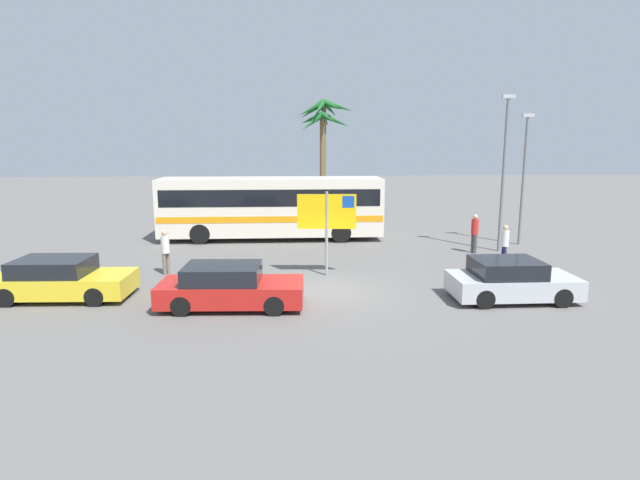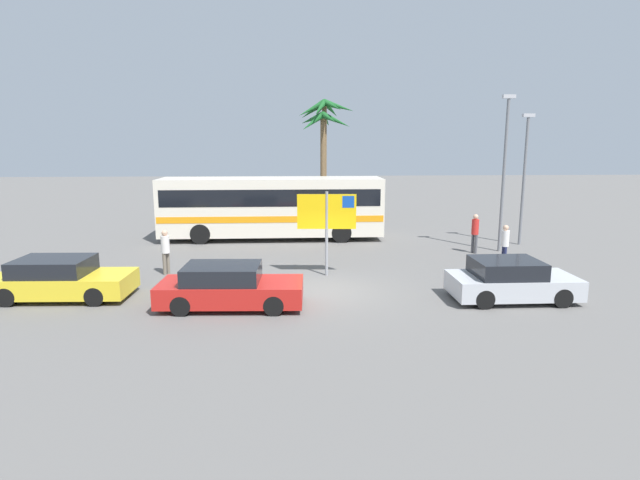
{
  "view_description": "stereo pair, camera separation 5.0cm",
  "coord_description": "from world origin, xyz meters",
  "px_view_note": "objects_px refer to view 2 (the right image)",
  "views": [
    {
      "loc": [
        -1.04,
        -16.8,
        5.02
      ],
      "look_at": [
        0.1,
        2.56,
        1.3
      ],
      "focal_mm": 28.92,
      "sensor_mm": 36.0,
      "label": 1
    },
    {
      "loc": [
        -0.99,
        -16.8,
        5.02
      ],
      "look_at": [
        0.1,
        2.56,
        1.3
      ],
      "focal_mm": 28.92,
      "sensor_mm": 36.0,
      "label": 2
    }
  ],
  "objects_px": {
    "pedestrian_crossing_lot": "(475,230)",
    "car_silver": "(511,281)",
    "ferry_sign": "(328,215)",
    "pedestrian_near_sign": "(165,248)",
    "car_yellow": "(60,279)",
    "pedestrian_by_bus": "(505,242)",
    "bus_front_coach": "(272,205)",
    "car_red": "(229,287)"
  },
  "relations": [
    {
      "from": "car_red",
      "to": "pedestrian_by_bus",
      "type": "xyz_separation_m",
      "value": [
        10.6,
        4.73,
        0.36
      ]
    },
    {
      "from": "bus_front_coach",
      "to": "pedestrian_crossing_lot",
      "type": "height_order",
      "value": "bus_front_coach"
    },
    {
      "from": "pedestrian_crossing_lot",
      "to": "car_yellow",
      "type": "bearing_deg",
      "value": 169.65
    },
    {
      "from": "car_silver",
      "to": "pedestrian_near_sign",
      "type": "bearing_deg",
      "value": 161.83
    },
    {
      "from": "pedestrian_near_sign",
      "to": "car_red",
      "type": "bearing_deg",
      "value": 158.67
    },
    {
      "from": "bus_front_coach",
      "to": "car_yellow",
      "type": "relative_size",
      "value": 2.57
    },
    {
      "from": "bus_front_coach",
      "to": "car_yellow",
      "type": "bearing_deg",
      "value": -122.87
    },
    {
      "from": "car_silver",
      "to": "bus_front_coach",
      "type": "bearing_deg",
      "value": 126.21
    },
    {
      "from": "car_yellow",
      "to": "pedestrian_near_sign",
      "type": "distance_m",
      "value": 4.0
    },
    {
      "from": "bus_front_coach",
      "to": "car_silver",
      "type": "height_order",
      "value": "bus_front_coach"
    },
    {
      "from": "ferry_sign",
      "to": "pedestrian_by_bus",
      "type": "xyz_separation_m",
      "value": [
        7.3,
        1.11,
        -1.32
      ]
    },
    {
      "from": "ferry_sign",
      "to": "pedestrian_near_sign",
      "type": "distance_m",
      "value": 6.34
    },
    {
      "from": "ferry_sign",
      "to": "car_red",
      "type": "relative_size",
      "value": 0.72
    },
    {
      "from": "bus_front_coach",
      "to": "car_red",
      "type": "xyz_separation_m",
      "value": [
        -0.93,
        -11.26,
        -1.15
      ]
    },
    {
      "from": "pedestrian_crossing_lot",
      "to": "car_silver",
      "type": "bearing_deg",
      "value": -131.85
    },
    {
      "from": "pedestrian_by_bus",
      "to": "pedestrian_near_sign",
      "type": "distance_m",
      "value": 13.49
    },
    {
      "from": "ferry_sign",
      "to": "car_yellow",
      "type": "bearing_deg",
      "value": -161.34
    },
    {
      "from": "ferry_sign",
      "to": "pedestrian_by_bus",
      "type": "bearing_deg",
      "value": 12.16
    },
    {
      "from": "pedestrian_by_bus",
      "to": "pedestrian_near_sign",
      "type": "bearing_deg",
      "value": -176.04
    },
    {
      "from": "car_yellow",
      "to": "pedestrian_by_bus",
      "type": "relative_size",
      "value": 2.6
    },
    {
      "from": "ferry_sign",
      "to": "pedestrian_crossing_lot",
      "type": "xyz_separation_m",
      "value": [
        6.96,
        3.61,
        -1.26
      ]
    },
    {
      "from": "car_yellow",
      "to": "pedestrian_by_bus",
      "type": "distance_m",
      "value": 16.55
    },
    {
      "from": "bus_front_coach",
      "to": "pedestrian_near_sign",
      "type": "bearing_deg",
      "value": -118.18
    },
    {
      "from": "car_silver",
      "to": "car_red",
      "type": "relative_size",
      "value": 0.88
    },
    {
      "from": "ferry_sign",
      "to": "car_silver",
      "type": "height_order",
      "value": "ferry_sign"
    },
    {
      "from": "car_yellow",
      "to": "ferry_sign",
      "type": "bearing_deg",
      "value": 17.22
    },
    {
      "from": "car_silver",
      "to": "car_red",
      "type": "xyz_separation_m",
      "value": [
        -8.93,
        -0.22,
        0.0
      ]
    },
    {
      "from": "bus_front_coach",
      "to": "car_yellow",
      "type": "height_order",
      "value": "bus_front_coach"
    },
    {
      "from": "car_red",
      "to": "pedestrian_near_sign",
      "type": "distance_m",
      "value": 5.07
    },
    {
      "from": "car_silver",
      "to": "pedestrian_by_bus",
      "type": "height_order",
      "value": "pedestrian_by_bus"
    },
    {
      "from": "car_yellow",
      "to": "pedestrian_crossing_lot",
      "type": "bearing_deg",
      "value": 22.87
    },
    {
      "from": "pedestrian_crossing_lot",
      "to": "pedestrian_by_bus",
      "type": "bearing_deg",
      "value": -113.27
    },
    {
      "from": "pedestrian_crossing_lot",
      "to": "pedestrian_near_sign",
      "type": "distance_m",
      "value": 13.49
    },
    {
      "from": "car_red",
      "to": "pedestrian_crossing_lot",
      "type": "height_order",
      "value": "pedestrian_crossing_lot"
    },
    {
      "from": "pedestrian_crossing_lot",
      "to": "car_red",
      "type": "bearing_deg",
      "value": -175.97
    },
    {
      "from": "car_red",
      "to": "pedestrian_crossing_lot",
      "type": "xyz_separation_m",
      "value": [
        10.26,
        7.23,
        0.43
      ]
    },
    {
      "from": "pedestrian_by_bus",
      "to": "pedestrian_near_sign",
      "type": "relative_size",
      "value": 0.99
    },
    {
      "from": "car_red",
      "to": "pedestrian_crossing_lot",
      "type": "distance_m",
      "value": 12.56
    },
    {
      "from": "ferry_sign",
      "to": "pedestrian_by_bus",
      "type": "height_order",
      "value": "ferry_sign"
    },
    {
      "from": "bus_front_coach",
      "to": "car_yellow",
      "type": "distance_m",
      "value": 12.01
    },
    {
      "from": "bus_front_coach",
      "to": "pedestrian_crossing_lot",
      "type": "bearing_deg",
      "value": -23.38
    },
    {
      "from": "car_red",
      "to": "pedestrian_near_sign",
      "type": "relative_size",
      "value": 2.58
    }
  ]
}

